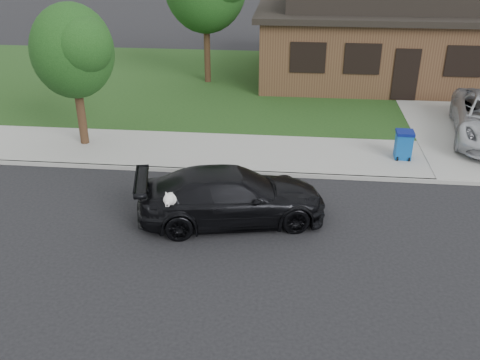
# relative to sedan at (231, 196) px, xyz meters

# --- Properties ---
(ground) EXTENTS (120.00, 120.00, 0.00)m
(ground) POSITION_rel_sedan_xyz_m (1.98, -0.80, -0.69)
(ground) COLOR black
(ground) RESTS_ON ground
(sidewalk) EXTENTS (60.00, 3.00, 0.12)m
(sidewalk) POSITION_rel_sedan_xyz_m (1.98, 4.20, -0.63)
(sidewalk) COLOR gray
(sidewalk) RESTS_ON ground
(curb) EXTENTS (60.00, 0.12, 0.12)m
(curb) POSITION_rel_sedan_xyz_m (1.98, 2.70, -0.63)
(curb) COLOR gray
(curb) RESTS_ON ground
(lawn) EXTENTS (60.00, 13.00, 0.13)m
(lawn) POSITION_rel_sedan_xyz_m (1.98, 12.20, -0.63)
(lawn) COLOR #193814
(lawn) RESTS_ON ground
(driveway) EXTENTS (4.50, 13.00, 0.14)m
(driveway) POSITION_rel_sedan_xyz_m (7.98, 9.20, -0.62)
(driveway) COLOR gray
(driveway) RESTS_ON ground
(sedan) EXTENTS (5.06, 2.92, 1.38)m
(sedan) POSITION_rel_sedan_xyz_m (0.00, 0.00, 0.00)
(sedan) COLOR black
(sedan) RESTS_ON ground
(recycling_bin) EXTENTS (0.56, 0.59, 0.90)m
(recycling_bin) POSITION_rel_sedan_xyz_m (4.97, 4.19, -0.12)
(recycling_bin) COLOR #0D4A95
(recycling_bin) RESTS_ON sidewalk
(house) EXTENTS (12.60, 8.60, 4.65)m
(house) POSITION_rel_sedan_xyz_m (5.98, 14.20, 1.44)
(house) COLOR #422B1C
(house) RESTS_ON ground
(tree_2) EXTENTS (2.73, 2.60, 4.59)m
(tree_2) POSITION_rel_sedan_xyz_m (-5.40, 4.31, 2.58)
(tree_2) COLOR #332114
(tree_2) RESTS_ON ground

